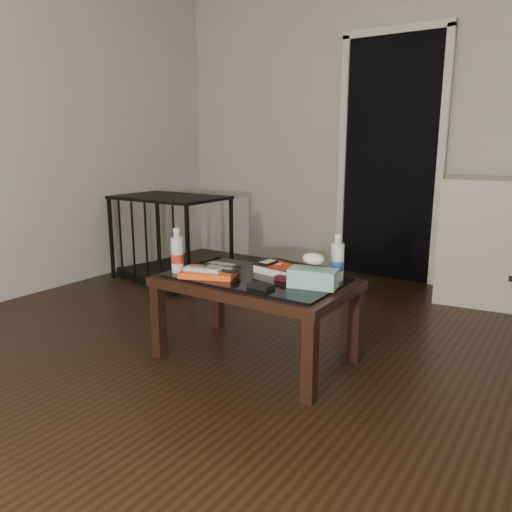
% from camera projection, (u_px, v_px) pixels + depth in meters
% --- Properties ---
extents(ground, '(5.00, 5.00, 0.00)m').
position_uv_depth(ground, '(278.00, 411.00, 2.17)').
color(ground, black).
rests_on(ground, ground).
extents(room_shell, '(5.00, 5.00, 5.00)m').
position_uv_depth(room_shell, '(282.00, 9.00, 1.82)').
color(room_shell, '#BBB6AD').
rests_on(room_shell, ground).
extents(doorway, '(0.90, 0.08, 2.07)m').
position_uv_depth(doorway, '(390.00, 158.00, 4.17)').
color(doorway, black).
rests_on(doorway, ground).
extents(coffee_table, '(1.00, 0.60, 0.46)m').
position_uv_depth(coffee_table, '(256.00, 288.00, 2.62)').
color(coffee_table, black).
rests_on(coffee_table, ground).
extents(pet_crate, '(1.02, 0.81, 0.71)m').
position_uv_depth(pet_crate, '(172.00, 252.00, 4.27)').
color(pet_crate, black).
rests_on(pet_crate, ground).
extents(magazines, '(0.34, 0.30, 0.03)m').
position_uv_depth(magazines, '(210.00, 273.00, 2.63)').
color(magazines, '#EF4B16').
rests_on(magazines, coffee_table).
extents(remote_silver, '(0.21, 0.10, 0.02)m').
position_uv_depth(remote_silver, '(203.00, 269.00, 2.59)').
color(remote_silver, '#BABABF').
rests_on(remote_silver, magazines).
extents(remote_black_front, '(0.20, 0.07, 0.02)m').
position_uv_depth(remote_black_front, '(220.00, 269.00, 2.60)').
color(remote_black_front, black).
rests_on(remote_black_front, magazines).
extents(remote_black_back, '(0.20, 0.07, 0.02)m').
position_uv_depth(remote_black_back, '(223.00, 265.00, 2.68)').
color(remote_black_back, black).
rests_on(remote_black_back, magazines).
extents(textbook, '(0.28, 0.24, 0.05)m').
position_uv_depth(textbook, '(282.00, 268.00, 2.68)').
color(textbook, black).
rests_on(textbook, coffee_table).
extents(dvd_mailers, '(0.22, 0.19, 0.01)m').
position_uv_depth(dvd_mailers, '(277.00, 264.00, 2.66)').
color(dvd_mailers, red).
rests_on(dvd_mailers, textbook).
extents(ipod, '(0.07, 0.11, 0.02)m').
position_uv_depth(ipod, '(268.00, 262.00, 2.65)').
color(ipod, black).
rests_on(ipod, dvd_mailers).
extents(flip_phone, '(0.09, 0.05, 0.02)m').
position_uv_depth(flip_phone, '(284.00, 279.00, 2.52)').
color(flip_phone, black).
rests_on(flip_phone, coffee_table).
extents(wallet, '(0.12, 0.08, 0.02)m').
position_uv_depth(wallet, '(261.00, 286.00, 2.40)').
color(wallet, black).
rests_on(wallet, coffee_table).
extents(water_bottle_left, '(0.07, 0.07, 0.24)m').
position_uv_depth(water_bottle_left, '(177.00, 250.00, 2.67)').
color(water_bottle_left, silver).
rests_on(water_bottle_left, coffee_table).
extents(water_bottle_right, '(0.08, 0.08, 0.24)m').
position_uv_depth(water_bottle_right, '(338.00, 257.00, 2.52)').
color(water_bottle_right, silver).
rests_on(water_bottle_right, coffee_table).
extents(tissue_box, '(0.25, 0.16, 0.09)m').
position_uv_depth(tissue_box, '(313.00, 278.00, 2.41)').
color(tissue_box, '#22707E').
rests_on(tissue_box, coffee_table).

